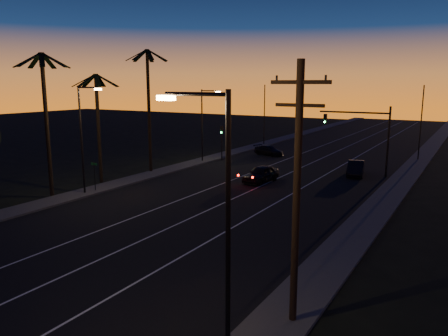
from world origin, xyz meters
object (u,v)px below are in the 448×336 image
Objects in this scene: cross_car at (269,151)px; utility_pole at (297,190)px; right_car at (356,168)px; lead_car at (261,174)px; signal_mast at (364,128)px.

utility_pole is at bearing -63.94° from cross_car.
right_car is at bearing -28.86° from cross_car.
lead_car is at bearing -132.45° from right_car.
signal_mast reaches higher than right_car.
signal_mast is 1.56× the size of cross_car.
signal_mast is at bearing 48.21° from lead_car.
cross_car is at bearing 112.04° from lead_car.
lead_car is at bearing -67.96° from cross_car.
utility_pole reaches higher than right_car.
right_car is at bearing -123.42° from signal_mast.
cross_car is (-12.91, 7.11, -0.12)m from right_car.
lead_car is 1.14× the size of cross_car.
utility_pole reaches higher than cross_car.
utility_pole is at bearing -61.36° from lead_car.
lead_car is at bearing -131.79° from signal_mast.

